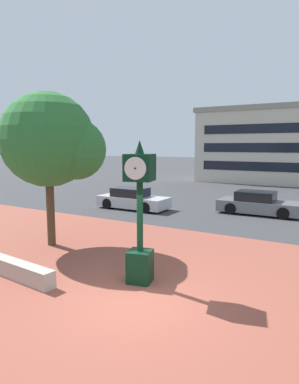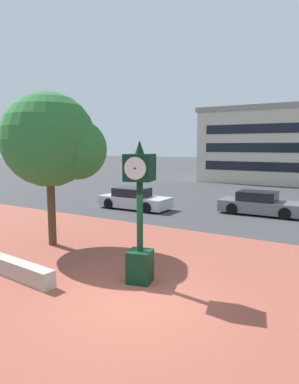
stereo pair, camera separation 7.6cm
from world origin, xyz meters
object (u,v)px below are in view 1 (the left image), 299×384
plaza_tree (54,142)px  car_street_far (259,204)px  car_street_mid (133,199)px  street_clock (140,214)px

plaza_tree → car_street_far: bearing=63.0°
car_street_mid → car_street_far: size_ratio=0.97×
plaza_tree → car_street_far: 11.97m
car_street_far → plaza_tree: bearing=-28.4°
car_street_far → street_clock: bearing=-3.7°
street_clock → car_street_far: 11.77m
car_street_far → car_street_mid: bearing=-73.5°
street_clock → plaza_tree: plaza_tree is taller
plaza_tree → car_street_far: (5.21, 10.23, -3.39)m
street_clock → car_street_mid: street_clock is taller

